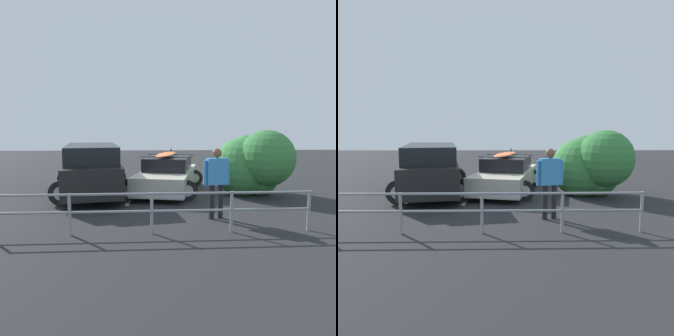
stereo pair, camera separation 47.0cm
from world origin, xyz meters
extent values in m
cube|color=#28282B|center=(0.00, 0.00, -0.01)|extent=(44.00, 44.00, 0.02)
cube|color=silver|center=(1.32, 0.51, 0.00)|extent=(0.12, 4.37, 0.00)
cube|color=#B7B29E|center=(0.01, 0.51, 0.49)|extent=(2.63, 4.63, 0.62)
cube|color=black|center=(-0.03, 0.34, 1.03)|extent=(1.95, 2.37, 0.47)
cube|color=silver|center=(0.46, 2.60, 0.30)|extent=(1.76, 0.47, 0.14)
cube|color=silver|center=(-0.44, -1.58, 0.30)|extent=(1.76, 0.47, 0.14)
cylinder|color=black|center=(-0.58, 2.02, 0.33)|extent=(0.65, 0.18, 0.65)
cylinder|color=#B7B7BC|center=(-0.58, 2.02, 0.33)|extent=(0.36, 0.19, 0.36)
cylinder|color=black|center=(1.16, 1.65, 0.33)|extent=(0.65, 0.18, 0.65)
cylinder|color=#B7B7BC|center=(1.16, 1.65, 0.33)|extent=(0.36, 0.19, 0.36)
cylinder|color=black|center=(-1.15, -0.62, 0.33)|extent=(0.65, 0.18, 0.65)
cylinder|color=#B7B7BC|center=(-1.15, -0.62, 0.33)|extent=(0.36, 0.19, 0.36)
cylinder|color=black|center=(0.60, -1.00, 0.33)|extent=(0.65, 0.18, 0.65)
cylinder|color=#B7B7BC|center=(0.60, -1.00, 0.33)|extent=(0.36, 0.19, 0.36)
cylinder|color=black|center=(0.09, 0.90, 1.31)|extent=(1.80, 0.42, 0.03)
cylinder|color=black|center=(-0.15, -0.22, 1.31)|extent=(1.80, 0.42, 0.03)
ellipsoid|color=orange|center=(0.04, 0.29, 1.37)|extent=(1.13, 2.43, 0.09)
cone|color=black|center=(-0.20, -0.62, 1.48)|extent=(0.10, 0.10, 0.14)
cube|color=black|center=(2.64, 0.99, 0.71)|extent=(2.61, 4.93, 0.93)
cube|color=black|center=(2.64, 0.99, 1.47)|extent=(2.28, 3.89, 0.58)
cylinder|color=black|center=(3.08, -1.41, 0.81)|extent=(0.71, 0.30, 0.69)
cylinder|color=black|center=(1.48, 2.21, 0.38)|extent=(0.77, 0.22, 0.77)
cylinder|color=#B7B7BC|center=(1.48, 2.21, 0.38)|extent=(0.42, 0.23, 0.42)
cylinder|color=black|center=(3.30, 2.54, 0.38)|extent=(0.77, 0.22, 0.77)
cylinder|color=#B7B7BC|center=(3.30, 2.54, 0.38)|extent=(0.42, 0.23, 0.42)
cylinder|color=black|center=(1.99, -0.56, 0.38)|extent=(0.77, 0.22, 0.77)
cylinder|color=#B7B7BC|center=(1.99, -0.56, 0.38)|extent=(0.42, 0.23, 0.42)
cylinder|color=black|center=(3.80, -0.23, 0.38)|extent=(0.77, 0.22, 0.77)
cylinder|color=#B7B7BC|center=(3.80, -0.23, 0.38)|extent=(0.42, 0.23, 0.42)
cylinder|color=black|center=(-1.20, 4.17, 0.45)|extent=(0.13, 0.13, 0.90)
cylinder|color=black|center=(-0.96, 4.22, 0.45)|extent=(0.13, 0.13, 0.90)
cube|color=#3D8ED1|center=(-1.08, 4.20, 1.23)|extent=(0.55, 0.30, 0.67)
sphere|color=brown|center=(-1.08, 4.20, 1.70)|extent=(0.24, 0.24, 0.24)
cylinder|color=#3D8ED1|center=(-1.38, 4.14, 1.20)|extent=(0.09, 0.09, 0.63)
cylinder|color=#3D8ED1|center=(-0.78, 4.26, 1.20)|extent=(0.09, 0.09, 0.63)
cylinder|color=gray|center=(-3.00, 5.28, 0.46)|extent=(0.07, 0.07, 0.93)
cylinder|color=gray|center=(-1.21, 5.30, 0.46)|extent=(0.07, 0.07, 0.93)
cylinder|color=gray|center=(0.57, 5.33, 0.46)|extent=(0.07, 0.07, 0.93)
cylinder|color=gray|center=(2.36, 5.35, 0.46)|extent=(0.07, 0.07, 0.93)
cylinder|color=gray|center=(0.57, 5.33, 0.90)|extent=(7.15, 0.16, 0.06)
cylinder|color=gray|center=(0.57, 5.33, 0.51)|extent=(7.15, 0.16, 0.06)
cylinder|color=#4C3828|center=(-3.10, 1.15, 0.22)|extent=(0.37, 0.37, 0.44)
sphere|color=#387F3D|center=(-2.64, 1.01, 0.94)|extent=(2.10, 2.10, 2.10)
sphere|color=#387F3D|center=(-3.31, 1.56, 1.32)|extent=(1.91, 1.91, 1.91)
sphere|color=#387F3D|center=(-2.92, 0.59, 1.40)|extent=(1.33, 1.33, 1.33)
sphere|color=#387F3D|center=(-3.19, 0.62, 1.32)|extent=(1.39, 1.39, 1.39)
sphere|color=#387F3D|center=(-3.13, 1.16, 0.75)|extent=(1.58, 1.58, 1.58)
sphere|color=#387F3D|center=(-3.39, 1.44, 1.48)|extent=(1.47, 1.47, 1.47)
camera|label=1|loc=(0.56, 12.39, 2.33)|focal=35.00mm
camera|label=2|loc=(0.09, 12.40, 2.33)|focal=35.00mm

